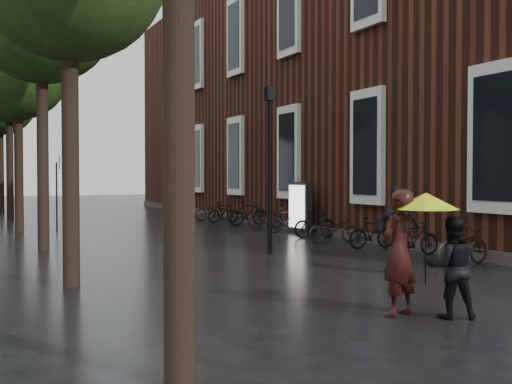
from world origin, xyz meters
TOP-DOWN VIEW (x-y plane):
  - brick_building at (10.47, 19.46)m, footprint 10.20×33.20m
  - street_trees at (-3.99, 15.91)m, footprint 4.33×34.03m
  - person_burgundy at (-0.10, 2.34)m, footprint 0.79×0.63m
  - person_black at (0.52, 1.90)m, footprint 0.91×0.85m
  - lime_umbrella at (0.23, 2.13)m, footprint 0.97×0.97m
  - pedestrian_walking at (2.45, 5.42)m, footprint 1.11×0.48m
  - parked_bicycles at (4.60, 13.49)m, footprint 2.03×16.25m
  - ad_lightbox at (4.98, 13.90)m, footprint 0.29×1.24m
  - lamp_post at (1.46, 9.50)m, footprint 0.23×0.23m
  - cycle_sign at (-2.67, 18.99)m, footprint 0.15×0.52m

SIDE VIEW (x-z plane):
  - parked_bicycles at x=4.60m, z-range -0.05..0.98m
  - person_black at x=0.52m, z-range 0.00..1.50m
  - pedestrian_walking at x=2.45m, z-range 0.00..1.88m
  - ad_lightbox at x=4.98m, z-range 0.00..1.88m
  - person_burgundy at x=-0.10m, z-range 0.00..1.91m
  - lime_umbrella at x=0.23m, z-range 1.00..2.45m
  - cycle_sign at x=-2.67m, z-range 0.46..3.33m
  - lamp_post at x=1.46m, z-range 0.48..4.96m
  - brick_building at x=10.47m, z-range -0.01..11.99m
  - street_trees at x=-3.99m, z-range 1.88..10.79m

